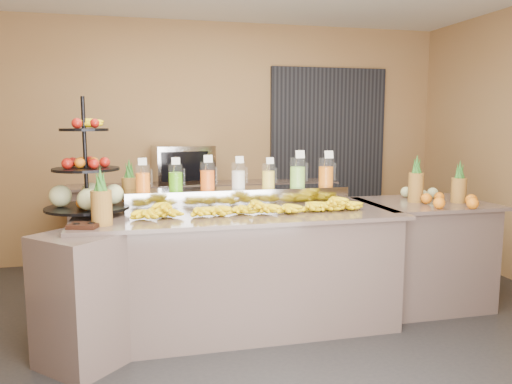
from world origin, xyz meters
name	(u,v)px	position (x,y,z in m)	size (l,w,h in m)	color
ground	(247,340)	(0.00, 0.00, 0.00)	(6.00, 6.00, 0.00)	black
room_envelope	(248,93)	(0.19, 0.79, 1.88)	(6.04, 5.02, 2.82)	olive
buffet_counter	(226,271)	(-0.12, 0.26, 0.47)	(2.75, 1.25, 0.93)	#866B61
right_counter	(422,253)	(1.70, 0.40, 0.47)	(1.08, 0.88, 0.93)	#866B61
back_ledge	(206,222)	(0.00, 2.25, 0.47)	(3.10, 0.55, 0.93)	#866B61
pitcher_tray	(238,197)	(0.06, 0.58, 1.01)	(1.85, 0.30, 0.15)	gray
juice_pitcher_orange_a	(143,179)	(-0.72, 0.58, 1.17)	(0.12, 0.12, 0.28)	silver
juice_pitcher_green	(176,179)	(-0.46, 0.58, 1.17)	(0.12, 0.12, 0.28)	silver
juice_pitcher_orange_b	(207,177)	(-0.20, 0.58, 1.18)	(0.12, 0.13, 0.30)	silver
juice_pitcher_milk	(238,177)	(0.06, 0.58, 1.18)	(0.12, 0.12, 0.28)	silver
juice_pitcher_lemon	(268,177)	(0.32, 0.58, 1.17)	(0.11, 0.11, 0.27)	silver
juice_pitcher_lime	(298,174)	(0.58, 0.58, 1.19)	(0.13, 0.14, 0.32)	silver
juice_pitcher_orange_c	(326,173)	(0.84, 0.58, 1.19)	(0.13, 0.14, 0.32)	silver
banana_heap	(252,206)	(0.09, 0.21, 0.99)	(1.79, 0.16, 0.15)	yellow
fruit_stand	(92,185)	(-1.10, 0.47, 1.16)	(0.69, 0.69, 0.89)	black
condiment_caddy	(84,226)	(-1.12, -0.05, 0.94)	(0.19, 0.14, 0.03)	black
pineapple_left_a	(101,204)	(-1.01, 0.02, 1.08)	(0.14, 0.14, 0.40)	brown
pineapple_left_b	(130,188)	(-0.83, 0.77, 1.08)	(0.13, 0.13, 0.40)	brown
right_fruit_pile	(442,195)	(1.77, 0.25, 1.01)	(0.49, 0.47, 0.26)	brown
oven_warmer	(183,165)	(-0.25, 2.25, 1.15)	(0.65, 0.46, 0.43)	gray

